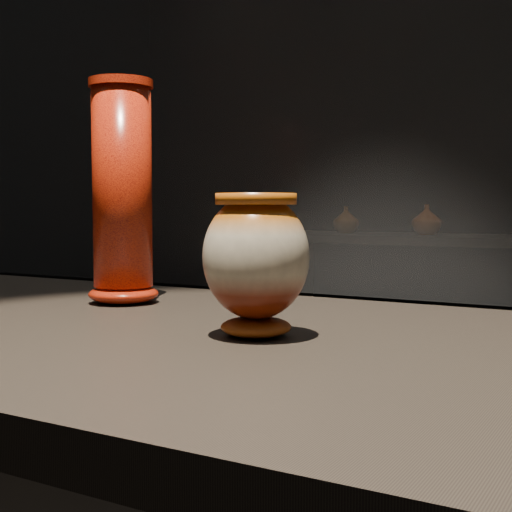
% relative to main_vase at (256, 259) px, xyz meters
% --- Properties ---
extents(main_vase, '(0.15, 0.15, 0.18)m').
position_rel_main_vase_xyz_m(main_vase, '(0.00, 0.00, 0.00)').
color(main_vase, maroon).
rests_on(main_vase, display_plinth).
extents(tall_vase, '(0.15, 0.15, 0.38)m').
position_rel_main_vase_xyz_m(tall_vase, '(-0.36, 0.16, 0.08)').
color(tall_vase, red).
rests_on(tall_vase, display_plinth).
extents(back_shelf, '(2.00, 0.60, 0.90)m').
position_rel_main_vase_xyz_m(back_shelf, '(-0.82, 3.36, -0.36)').
color(back_shelf, black).
rests_on(back_shelf, ground).
extents(back_vase_left, '(0.16, 0.16, 0.17)m').
position_rel_main_vase_xyz_m(back_vase_left, '(-1.27, 3.31, -0.02)').
color(back_vase_left, '#965B15').
rests_on(back_vase_left, back_shelf).
extents(back_vase_mid, '(0.21, 0.21, 0.18)m').
position_rel_main_vase_xyz_m(back_vase_mid, '(-0.77, 3.32, -0.01)').
color(back_vase_mid, maroon).
rests_on(back_vase_mid, back_shelf).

